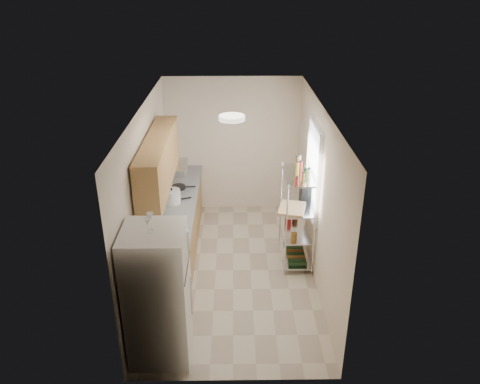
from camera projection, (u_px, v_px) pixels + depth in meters
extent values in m
cube|color=beige|center=(233.00, 270.00, 7.39)|extent=(2.50, 4.40, 0.01)
cube|color=white|center=(232.00, 109.00, 6.27)|extent=(2.50, 4.40, 0.01)
cube|color=beige|center=(233.00, 145.00, 8.82)|extent=(2.50, 0.01, 2.60)
cube|color=beige|center=(232.00, 289.00, 4.84)|extent=(2.50, 0.01, 2.60)
cube|color=beige|center=(147.00, 197.00, 6.82)|extent=(0.01, 4.40, 2.60)
cube|color=beige|center=(318.00, 196.00, 6.85)|extent=(0.01, 4.40, 2.60)
cube|color=#AB8549|center=(176.00, 233.00, 7.59)|extent=(0.60, 3.48, 0.86)
cube|color=gray|center=(176.00, 208.00, 7.40)|extent=(0.63, 3.51, 0.04)
cube|color=#B7BABC|center=(164.00, 247.00, 6.37)|extent=(0.52, 0.44, 0.04)
cube|color=#B7BABC|center=(199.00, 195.00, 8.81)|extent=(0.01, 0.55, 0.72)
cube|color=#AB8549|center=(159.00, 162.00, 6.69)|extent=(0.33, 2.20, 0.72)
cube|color=#B7BABC|center=(171.00, 167.00, 7.59)|extent=(0.50, 0.60, 0.12)
cube|color=white|center=(313.00, 171.00, 7.06)|extent=(0.06, 1.00, 1.46)
cube|color=silver|center=(295.00, 254.00, 7.63)|extent=(0.45, 0.90, 0.02)
cube|color=silver|center=(296.00, 230.00, 7.44)|extent=(0.45, 0.90, 0.02)
cube|color=silver|center=(297.00, 205.00, 7.24)|extent=(0.45, 0.90, 0.02)
cube|color=silver|center=(299.00, 175.00, 7.03)|extent=(0.45, 0.90, 0.02)
cylinder|color=silver|center=(286.00, 232.00, 6.94)|extent=(0.02, 0.02, 1.55)
cylinder|color=silver|center=(281.00, 205.00, 7.73)|extent=(0.02, 0.02, 1.55)
cylinder|color=silver|center=(315.00, 231.00, 6.95)|extent=(0.02, 0.02, 1.55)
cylinder|color=silver|center=(306.00, 205.00, 7.74)|extent=(0.02, 0.02, 1.55)
cylinder|color=white|center=(232.00, 118.00, 6.02)|extent=(0.34, 0.34, 0.05)
cube|color=silver|center=(158.00, 295.00, 5.45)|extent=(0.71, 0.71, 1.72)
cylinder|color=silver|center=(172.00, 196.00, 7.49)|extent=(0.28, 0.28, 0.22)
cylinder|color=black|center=(173.00, 200.00, 7.55)|extent=(0.35, 0.35, 0.05)
cylinder|color=black|center=(179.00, 187.00, 8.02)|extent=(0.26, 0.26, 0.05)
cube|color=tan|center=(292.00, 208.00, 7.07)|extent=(0.48, 0.56, 0.03)
cube|color=black|center=(306.00, 191.00, 7.34)|extent=(0.17, 0.25, 0.28)
cube|color=maroon|center=(288.00, 216.00, 7.66)|extent=(0.12, 0.15, 0.16)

